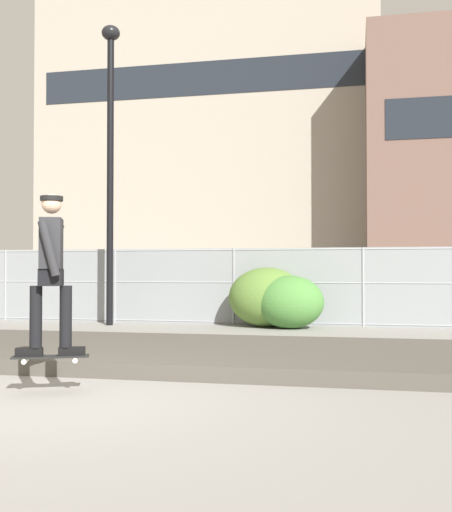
{
  "coord_description": "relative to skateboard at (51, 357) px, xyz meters",
  "views": [
    {
      "loc": [
        2.98,
        -5.77,
        1.32
      ],
      "look_at": [
        0.42,
        6.13,
        1.6
      ],
      "focal_mm": 43.5,
      "sensor_mm": 36.0,
      "label": 1
    }
  ],
  "objects": [
    {
      "name": "shrub_center",
      "position": [
        1.68,
        7.87,
        0.21
      ],
      "size": [
        1.55,
        1.27,
        1.2
      ],
      "color": "#477F38",
      "rests_on": "ground_plane"
    },
    {
      "name": "skateboard",
      "position": [
        0.0,
        0.0,
        0.0
      ],
      "size": [
        0.82,
        0.49,
        0.07
      ],
      "color": "black"
    },
    {
      "name": "chain_fence",
      "position": [
        0.24,
        8.68,
        0.54
      ],
      "size": [
        18.49,
        0.06,
        1.85
      ],
      "color": "gray",
      "rests_on": "ground_plane"
    },
    {
      "name": "street_lamp",
      "position": [
        -2.63,
        7.86,
        4.07
      ],
      "size": [
        0.44,
        0.44,
        7.23
      ],
      "color": "black",
      "rests_on": "ground_plane"
    },
    {
      "name": "ground_plane",
      "position": [
        0.24,
        -0.3,
        -0.39
      ],
      "size": [
        120.0,
        120.0,
        0.0
      ],
      "primitive_type": "plane",
      "color": "gray"
    },
    {
      "name": "skater",
      "position": [
        -0.0,
        0.0,
        0.99
      ],
      "size": [
        0.7,
        0.62,
        1.73
      ],
      "color": "black",
      "rests_on": "skateboard"
    },
    {
      "name": "gravel_berm",
      "position": [
        0.24,
        2.73,
        -0.3
      ],
      "size": [
        10.88,
        3.51,
        0.2
      ],
      "primitive_type": "cube",
      "color": "#4C473F",
      "rests_on": "ground_plane"
    },
    {
      "name": "shrub_left",
      "position": [
        1.13,
        8.17,
        0.29
      ],
      "size": [
        1.78,
        1.46,
        1.38
      ],
      "color": "#567A33",
      "rests_on": "ground_plane"
    },
    {
      "name": "library_building",
      "position": [
        -8.4,
        45.2,
        12.06
      ],
      "size": [
        26.36,
        14.75,
        24.9
      ],
      "color": "#9E9384",
      "rests_on": "ground_plane"
    },
    {
      "name": "parked_car_near",
      "position": [
        -4.66,
        11.4,
        0.44
      ],
      "size": [
        4.43,
        2.0,
        1.66
      ],
      "color": "maroon",
      "rests_on": "ground_plane"
    }
  ]
}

